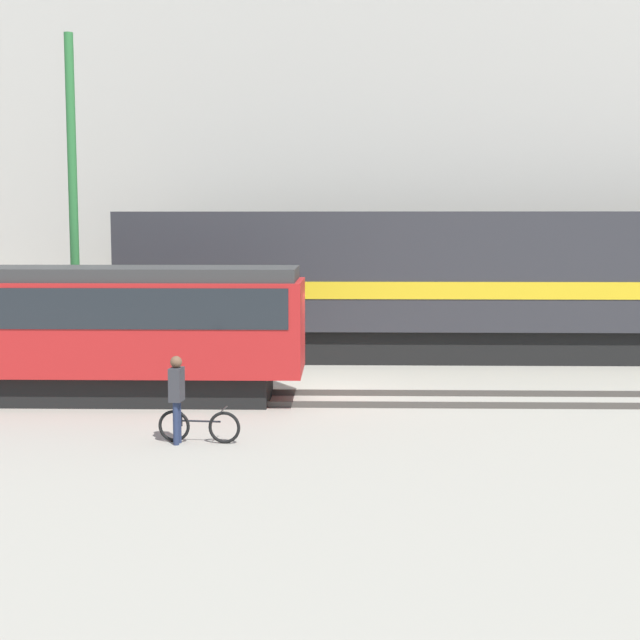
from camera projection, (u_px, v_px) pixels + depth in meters
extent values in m
plane|color=#9E998C|center=(306.00, 392.00, 21.92)|extent=(120.00, 120.00, 0.00)
cube|color=#47423D|center=(302.00, 404.00, 20.02)|extent=(60.00, 0.07, 0.14)
cube|color=#47423D|center=(305.00, 393.00, 21.44)|extent=(60.00, 0.07, 0.14)
cube|color=#47423D|center=(312.00, 360.00, 26.65)|extent=(60.00, 0.07, 0.14)
cube|color=#47423D|center=(314.00, 353.00, 28.07)|extent=(60.00, 0.07, 0.14)
cube|color=#B7B2A8|center=(318.00, 126.00, 33.20)|extent=(49.69, 6.00, 15.57)
cube|color=black|center=(459.00, 343.00, 27.21)|extent=(18.86, 2.55, 1.00)
cube|color=#2D2D33|center=(460.00, 270.00, 26.97)|extent=(20.50, 3.00, 3.48)
cube|color=gold|center=(460.00, 287.00, 27.03)|extent=(20.09, 3.04, 0.50)
cube|color=black|center=(29.00, 385.00, 20.85)|extent=(11.33, 2.00, 0.70)
cube|color=#B21E1E|center=(27.00, 325.00, 20.70)|extent=(12.88, 2.50, 2.12)
cube|color=#1E2328|center=(26.00, 304.00, 20.65)|extent=(12.36, 2.54, 0.90)
cube|color=#333333|center=(25.00, 273.00, 20.58)|extent=(12.62, 2.38, 0.30)
torus|color=black|center=(224.00, 427.00, 16.68)|extent=(0.61, 0.13, 0.61)
torus|color=black|center=(174.00, 426.00, 16.81)|extent=(0.61, 0.13, 0.61)
cylinder|color=black|center=(199.00, 421.00, 16.74)|extent=(0.83, 0.12, 0.04)
cylinder|color=black|center=(182.00, 419.00, 16.78)|extent=(0.03, 0.03, 0.28)
cylinder|color=#262626|center=(224.00, 409.00, 16.65)|extent=(0.07, 0.44, 0.02)
cylinder|color=#232D4C|center=(178.00, 422.00, 16.72)|extent=(0.11, 0.11, 0.82)
cylinder|color=#232D4C|center=(176.00, 423.00, 16.56)|extent=(0.11, 0.11, 0.82)
cube|color=#333338|center=(177.00, 384.00, 16.56)|extent=(0.26, 0.38, 0.63)
sphere|color=brown|center=(176.00, 362.00, 16.52)|extent=(0.22, 0.22, 0.22)
cylinder|color=#2D7238|center=(73.00, 208.00, 23.72)|extent=(0.24, 0.24, 9.10)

